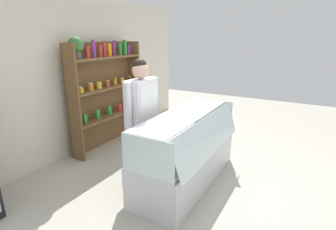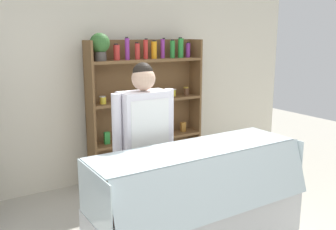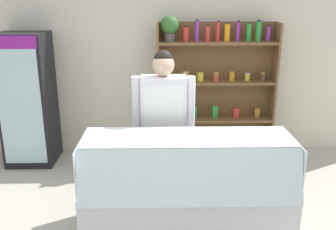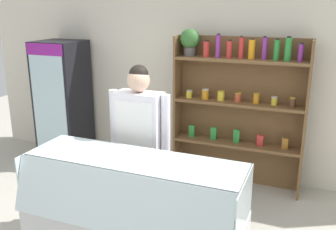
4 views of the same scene
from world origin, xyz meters
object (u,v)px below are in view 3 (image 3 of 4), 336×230
shop_clerk (164,116)px  shelving_unit (212,80)px  drinks_fridge (28,100)px  deli_display_case (186,205)px

shop_clerk → shelving_unit: bearing=62.9°
drinks_fridge → shelving_unit: size_ratio=0.90×
shelving_unit → shop_clerk: bearing=-117.1°
shelving_unit → deli_display_case: bearing=-103.7°
shelving_unit → drinks_fridge: bearing=-176.7°
drinks_fridge → shop_clerk: size_ratio=1.04×
drinks_fridge → shop_clerk: bearing=-32.8°
deli_display_case → drinks_fridge: bearing=139.0°
drinks_fridge → shelving_unit: 2.53m
deli_display_case → shop_clerk: 0.95m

